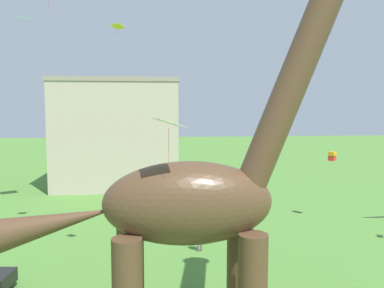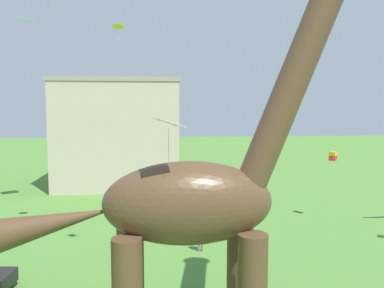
# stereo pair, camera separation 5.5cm
# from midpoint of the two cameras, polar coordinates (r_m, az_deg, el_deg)

# --- Properties ---
(dinosaur_sculpture) EXTENTS (15.44, 3.27, 16.14)m
(dinosaur_sculpture) POSITION_cam_midpoint_polar(r_m,az_deg,el_deg) (15.49, -0.94, -8.54)
(dinosaur_sculpture) COLOR #513823
(dinosaur_sculpture) RESTS_ON ground_plane
(person_far_spectator) EXTENTS (0.64, 0.28, 1.72)m
(person_far_spectator) POSITION_cam_midpoint_polar(r_m,az_deg,el_deg) (26.90, 1.08, -13.18)
(person_far_spectator) COLOR #6B6056
(person_far_spectator) RESTS_ON ground_plane
(kite_trailing) EXTENTS (1.22, 1.48, 1.66)m
(kite_trailing) POSITION_cam_midpoint_polar(r_m,az_deg,el_deg) (13.82, -3.52, 3.09)
(kite_trailing) COLOR white
(kite_mid_left) EXTENTS (2.22, 2.08, 0.33)m
(kite_mid_left) POSITION_cam_midpoint_polar(r_m,az_deg,el_deg) (38.68, -23.11, 16.44)
(kite_mid_left) COLOR green
(kite_high_left) EXTENTS (0.84, 0.82, 0.89)m
(kite_high_left) POSITION_cam_midpoint_polar(r_m,az_deg,el_deg) (22.32, -10.80, 16.39)
(kite_high_left) COLOR yellow
(kite_far_left) EXTENTS (0.73, 0.73, 0.74)m
(kite_far_left) POSITION_cam_midpoint_polar(r_m,az_deg,el_deg) (34.91, 19.59, -1.67)
(kite_far_left) COLOR orange
(background_building_block) EXTENTS (14.65, 9.89, 12.99)m
(background_building_block) POSITION_cam_midpoint_polar(r_m,az_deg,el_deg) (48.89, -10.82, 1.54)
(background_building_block) COLOR #B7A893
(background_building_block) RESTS_ON ground_plane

